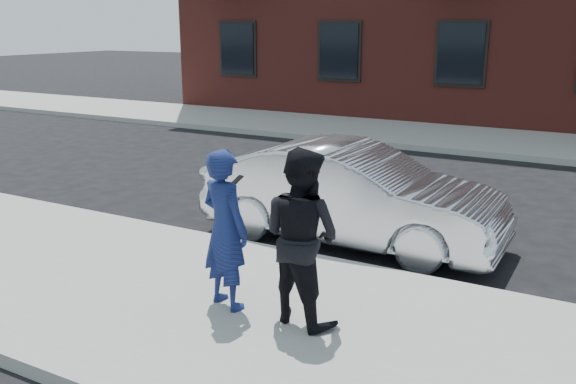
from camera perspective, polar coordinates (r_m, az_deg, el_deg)
The scene contains 8 objects.
ground at distance 7.29m, azimuth -10.58°, elevation -9.38°, with size 100.00×100.00×0.00m, color black.
near_sidewalk at distance 7.08m, azimuth -11.89°, elevation -9.54°, with size 50.00×3.50×0.15m, color gray.
near_curb at distance 8.41m, azimuth -3.97°, elevation -5.13°, with size 50.00×0.10×0.15m, color #999691.
far_sidewalk at distance 17.13m, azimuth 13.71°, elevation 5.08°, with size 50.00×3.50×0.15m, color gray.
far_curb at distance 15.43m, azimuth 11.95°, elevation 4.08°, with size 50.00×0.10×0.15m, color #999691.
silver_sedan at distance 8.63m, azimuth 5.97°, elevation -0.25°, with size 1.49×4.27×1.41m, color silver.
man_hoodie at distance 6.29m, azimuth -5.92°, elevation -3.50°, with size 0.71×0.58×1.69m.
man_peacoat at distance 5.95m, azimuth 1.26°, elevation -4.15°, with size 0.99×0.85×1.77m.
Camera 1 is at (4.26, -5.08, 3.03)m, focal length 38.00 mm.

